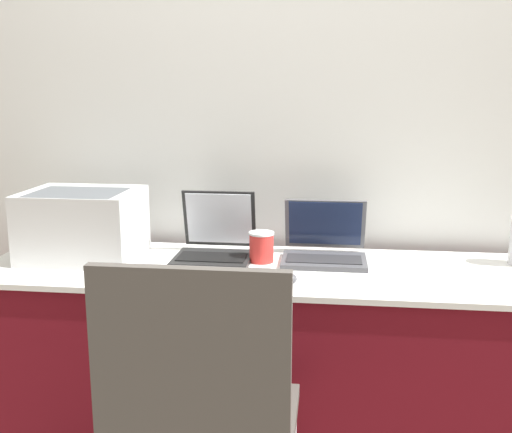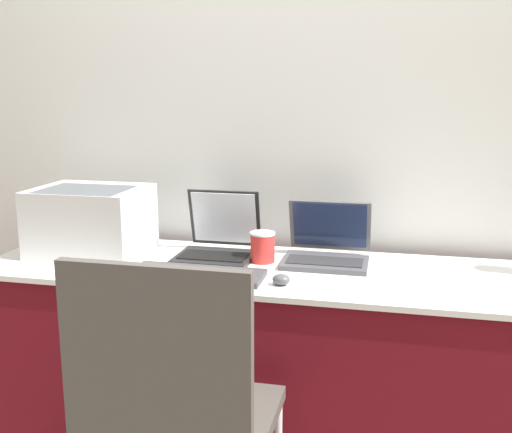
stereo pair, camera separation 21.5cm
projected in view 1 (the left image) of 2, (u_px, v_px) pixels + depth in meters
name	position (u px, v px, depth m)	size (l,w,h in m)	color
wall_back	(284.00, 105.00, 2.41)	(8.00, 0.05, 2.60)	silver
table	(274.00, 362.00, 2.23)	(2.13, 0.60, 0.74)	maroon
printer	(83.00, 222.00, 2.25)	(0.41, 0.34, 0.26)	silver
laptop_left	(215.00, 244.00, 2.27)	(0.29, 0.30, 0.24)	black
laptop_right	(324.00, 247.00, 2.25)	(0.31, 0.29, 0.22)	#4C4C51
external_keyboard	(201.00, 276.00, 2.02)	(0.46, 0.17, 0.02)	#3D3D42
coffee_cup	(261.00, 247.00, 2.22)	(0.09, 0.09, 0.11)	red
mouse	(288.00, 279.00, 1.97)	(0.06, 0.05, 0.04)	#4C4C51
chair	(202.00, 410.00, 1.54)	(0.47, 0.46, 0.98)	#4C4742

